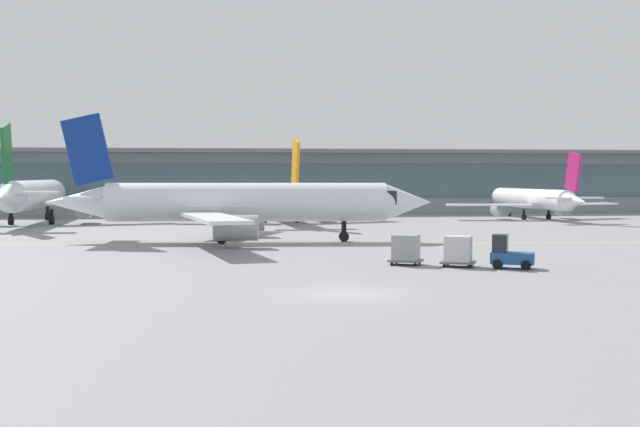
{
  "coord_description": "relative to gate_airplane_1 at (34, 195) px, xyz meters",
  "views": [
    {
      "loc": [
        -6.41,
        -39.06,
        5.77
      ],
      "look_at": [
        1.14,
        19.08,
        3.0
      ],
      "focal_mm": 45.8,
      "sensor_mm": 36.0,
      "label": 1
    }
  ],
  "objects": [
    {
      "name": "cargo_dolly_lead",
      "position": [
        36.39,
        -50.31,
        -2.3
      ],
      "size": [
        2.58,
        2.34,
        1.94
      ],
      "rotation": [
        0.0,
        0.0,
        -0.44
      ],
      "color": "#595B60",
      "rests_on": "ground_plane"
    },
    {
      "name": "baggage_tug",
      "position": [
        39.21,
        -51.63,
        -2.47
      ],
      "size": [
        2.95,
        2.44,
        2.1
      ],
      "rotation": [
        0.0,
        0.0,
        -0.44
      ],
      "color": "#194C8C",
      "rests_on": "ground_plane"
    },
    {
      "name": "taxiway_centreline_stripe",
      "position": [
        23.97,
        -31.38,
        -3.35
      ],
      "size": [
        109.48,
        11.45,
        0.01
      ],
      "primitive_type": "cube",
      "rotation": [
        0.0,
        0.0,
        -0.1
      ],
      "color": "yellow",
      "rests_on": "ground_plane"
    },
    {
      "name": "taxiing_regional_jet",
      "position": [
        23.54,
        -29.34,
        -0.04
      ],
      "size": [
        33.44,
        30.93,
        11.07
      ],
      "rotation": [
        0.0,
        0.0,
        -0.1
      ],
      "color": "silver",
      "rests_on": "ground_plane"
    },
    {
      "name": "terminal_concourse",
      "position": [
        27.6,
        24.62,
        1.56
      ],
      "size": [
        210.91,
        11.0,
        9.6
      ],
      "color": "#8C939E",
      "rests_on": "ground_plane"
    },
    {
      "name": "cargo_dolly_trailing",
      "position": [
        33.36,
        -48.89,
        -2.3
      ],
      "size": [
        2.58,
        2.34,
        1.94
      ],
      "rotation": [
        0.0,
        0.0,
        -0.44
      ],
      "color": "#595B60",
      "rests_on": "ground_plane"
    },
    {
      "name": "gate_airplane_3",
      "position": [
        62.5,
        2.39,
        -0.78
      ],
      "size": [
        24.08,
        26.01,
        8.61
      ],
      "rotation": [
        0.0,
        0.0,
        1.66
      ],
      "color": "white",
      "rests_on": "ground_plane"
    },
    {
      "name": "ground_plane",
      "position": [
        27.6,
        -60.78,
        -3.36
      ],
      "size": [
        400.0,
        400.0,
        0.0
      ],
      "primitive_type": "plane",
      "color": "gray"
    },
    {
      "name": "gate_airplane_1",
      "position": [
        0.0,
        0.0,
        0.0
      ],
      "size": [
        31.44,
        33.74,
        11.2
      ],
      "rotation": [
        0.0,
        0.0,
        1.59
      ],
      "color": "white",
      "rests_on": "ground_plane"
    },
    {
      "name": "gate_airplane_2",
      "position": [
        29.04,
        -0.44,
        -0.4
      ],
      "size": [
        27.6,
        29.77,
        9.86
      ],
      "rotation": [
        0.0,
        0.0,
        1.65
      ],
      "color": "silver",
      "rests_on": "ground_plane"
    }
  ]
}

